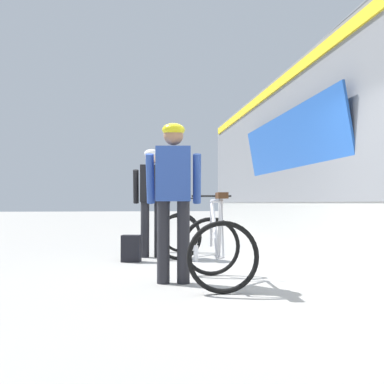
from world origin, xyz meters
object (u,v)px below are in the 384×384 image
Objects in this scene: cyclist_near_in_dark at (152,192)px; water_bottle_near_the_bikes at (196,253)px; backpack_on_platform at (131,248)px; bicycle_near_white at (180,232)px; cyclist_far_in_blue at (173,187)px; bicycle_far_silver at (217,247)px.

cyclist_near_in_dark is 7.37× the size of water_bottle_near_the_bikes.
backpack_on_platform is 1.67× the size of water_bottle_near_the_bikes.
cyclist_near_in_dark is at bearing -168.36° from bicycle_near_white.
bicycle_far_silver is (0.46, -0.11, -0.65)m from cyclist_far_in_blue.
bicycle_far_silver is 2.09m from backpack_on_platform.
cyclist_near_in_dark is 4.40× the size of backpack_on_platform.
water_bottle_near_the_bikes is at bearing 72.49° from cyclist_far_in_blue.
bicycle_far_silver is 1.79m from water_bottle_near_the_bikes.
bicycle_near_white is 4.87× the size of water_bottle_near_the_bikes.
cyclist_near_in_dark is 1.51× the size of bicycle_near_white.
bicycle_near_white is (0.36, 2.33, -0.65)m from cyclist_far_in_blue.
water_bottle_near_the_bikes is at bearing -42.38° from cyclist_near_in_dark.
water_bottle_near_the_bikes is (0.52, 1.66, -0.93)m from cyclist_far_in_blue.
bicycle_far_silver is (0.10, -2.44, 0.00)m from bicycle_near_white.
cyclist_near_in_dark is 1.03m from backpack_on_platform.
backpack_on_platform is 0.98m from water_bottle_near_the_bikes.
backpack_on_platform is (-0.91, 1.87, -0.20)m from bicycle_far_silver.
cyclist_far_in_blue reaches higher than bicycle_far_silver.
cyclist_far_in_blue is at bearing -98.78° from bicycle_near_white.
cyclist_far_in_blue is (0.11, -2.24, 0.00)m from cyclist_near_in_dark.
cyclist_far_in_blue is at bearing -62.60° from backpack_on_platform.
bicycle_near_white is 2.45m from bicycle_far_silver.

